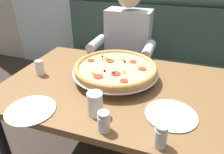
{
  "coord_description": "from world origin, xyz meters",
  "views": [
    {
      "loc": [
        0.34,
        -1.03,
        1.38
      ],
      "look_at": [
        -0.0,
        -0.03,
        0.79
      ],
      "focal_mm": 32.98,
      "sensor_mm": 36.0,
      "label": 1
    }
  ],
  "objects_px": {
    "dining_table": "(114,95)",
    "booth_bench": "(141,68)",
    "plate_near_left": "(171,114)",
    "patio_chair": "(64,20)",
    "plate_near_right": "(30,109)",
    "shaker_oregano": "(40,69)",
    "shaker_pepper_flakes": "(104,123)",
    "pizza": "(115,68)",
    "diner_main": "(125,47)",
    "drinking_glass": "(95,105)",
    "shaker_parmesan": "(160,137)"
  },
  "relations": [
    {
      "from": "booth_bench",
      "to": "diner_main",
      "type": "bearing_deg",
      "value": -112.79
    },
    {
      "from": "shaker_parmesan",
      "to": "patio_chair",
      "type": "height_order",
      "value": "patio_chair"
    },
    {
      "from": "dining_table",
      "to": "shaker_parmesan",
      "type": "xyz_separation_m",
      "value": [
        0.33,
        -0.4,
        0.13
      ]
    },
    {
      "from": "plate_near_left",
      "to": "patio_chair",
      "type": "distance_m",
      "value": 2.92
    },
    {
      "from": "diner_main",
      "to": "plate_near_right",
      "type": "relative_size",
      "value": 5.02
    },
    {
      "from": "plate_near_right",
      "to": "shaker_pepper_flakes",
      "type": "bearing_deg",
      "value": -1.63
    },
    {
      "from": "diner_main",
      "to": "plate_near_left",
      "type": "distance_m",
      "value": 0.97
    },
    {
      "from": "dining_table",
      "to": "shaker_pepper_flakes",
      "type": "height_order",
      "value": "shaker_pepper_flakes"
    },
    {
      "from": "shaker_parmesan",
      "to": "patio_chair",
      "type": "bearing_deg",
      "value": 127.8
    },
    {
      "from": "diner_main",
      "to": "plate_near_left",
      "type": "xyz_separation_m",
      "value": [
        0.47,
        -0.84,
        0.02
      ]
    },
    {
      "from": "dining_table",
      "to": "plate_near_left",
      "type": "bearing_deg",
      "value": -27.76
    },
    {
      "from": "shaker_parmesan",
      "to": "plate_near_left",
      "type": "xyz_separation_m",
      "value": [
        0.03,
        0.21,
        -0.03
      ]
    },
    {
      "from": "booth_bench",
      "to": "shaker_oregano",
      "type": "height_order",
      "value": "booth_bench"
    },
    {
      "from": "plate_near_left",
      "to": "patio_chair",
      "type": "relative_size",
      "value": 0.3
    },
    {
      "from": "shaker_oregano",
      "to": "patio_chair",
      "type": "distance_m",
      "value": 2.32
    },
    {
      "from": "booth_bench",
      "to": "pizza",
      "type": "height_order",
      "value": "booth_bench"
    },
    {
      "from": "diner_main",
      "to": "shaker_parmesan",
      "type": "xyz_separation_m",
      "value": [
        0.44,
        -1.06,
        0.06
      ]
    },
    {
      "from": "shaker_oregano",
      "to": "patio_chair",
      "type": "height_order",
      "value": "patio_chair"
    },
    {
      "from": "shaker_oregano",
      "to": "plate_near_right",
      "type": "relative_size",
      "value": 0.4
    },
    {
      "from": "plate_near_right",
      "to": "patio_chair",
      "type": "height_order",
      "value": "patio_chair"
    },
    {
      "from": "dining_table",
      "to": "shaker_parmesan",
      "type": "relative_size",
      "value": 12.68
    },
    {
      "from": "pizza",
      "to": "drinking_glass",
      "type": "xyz_separation_m",
      "value": [
        0.02,
        -0.37,
        -0.02
      ]
    },
    {
      "from": "pizza",
      "to": "shaker_parmesan",
      "type": "height_order",
      "value": "pizza"
    },
    {
      "from": "plate_near_right",
      "to": "patio_chair",
      "type": "bearing_deg",
      "value": 117.06
    },
    {
      "from": "booth_bench",
      "to": "diner_main",
      "type": "height_order",
      "value": "diner_main"
    },
    {
      "from": "plate_near_right",
      "to": "patio_chair",
      "type": "xyz_separation_m",
      "value": [
        -1.22,
        2.4,
        -0.21
      ]
    },
    {
      "from": "dining_table",
      "to": "diner_main",
      "type": "bearing_deg",
      "value": 99.68
    },
    {
      "from": "shaker_parmesan",
      "to": "diner_main",
      "type": "bearing_deg",
      "value": 112.62
    },
    {
      "from": "diner_main",
      "to": "drinking_glass",
      "type": "bearing_deg",
      "value": -83.25
    },
    {
      "from": "diner_main",
      "to": "drinking_glass",
      "type": "height_order",
      "value": "diner_main"
    },
    {
      "from": "patio_chair",
      "to": "shaker_pepper_flakes",
      "type": "bearing_deg",
      "value": -55.94
    },
    {
      "from": "dining_table",
      "to": "booth_bench",
      "type": "bearing_deg",
      "value": 90.0
    },
    {
      "from": "dining_table",
      "to": "plate_near_right",
      "type": "height_order",
      "value": "plate_near_right"
    },
    {
      "from": "drinking_glass",
      "to": "pizza",
      "type": "bearing_deg",
      "value": 92.39
    },
    {
      "from": "diner_main",
      "to": "plate_near_right",
      "type": "distance_m",
      "value": 1.06
    },
    {
      "from": "plate_near_left",
      "to": "drinking_glass",
      "type": "xyz_separation_m",
      "value": [
        -0.36,
        -0.11,
        0.04
      ]
    },
    {
      "from": "shaker_oregano",
      "to": "drinking_glass",
      "type": "height_order",
      "value": "drinking_glass"
    },
    {
      "from": "pizza",
      "to": "shaker_parmesan",
      "type": "distance_m",
      "value": 0.59
    },
    {
      "from": "shaker_pepper_flakes",
      "to": "diner_main",
      "type": "bearing_deg",
      "value": 100.39
    },
    {
      "from": "booth_bench",
      "to": "patio_chair",
      "type": "distance_m",
      "value": 1.9
    },
    {
      "from": "dining_table",
      "to": "shaker_pepper_flakes",
      "type": "distance_m",
      "value": 0.42
    },
    {
      "from": "shaker_pepper_flakes",
      "to": "pizza",
      "type": "bearing_deg",
      "value": 101.54
    },
    {
      "from": "pizza",
      "to": "patio_chair",
      "type": "xyz_separation_m",
      "value": [
        -1.53,
        1.95,
        -0.27
      ]
    },
    {
      "from": "shaker_parmesan",
      "to": "pizza",
      "type": "bearing_deg",
      "value": 125.9
    },
    {
      "from": "shaker_pepper_flakes",
      "to": "drinking_glass",
      "type": "xyz_separation_m",
      "value": [
        -0.08,
        0.09,
        0.01
      ]
    },
    {
      "from": "diner_main",
      "to": "plate_near_right",
      "type": "xyz_separation_m",
      "value": [
        -0.21,
        -1.03,
        0.02
      ]
    },
    {
      "from": "shaker_pepper_flakes",
      "to": "plate_near_left",
      "type": "xyz_separation_m",
      "value": [
        0.28,
        0.2,
        -0.03
      ]
    },
    {
      "from": "shaker_pepper_flakes",
      "to": "patio_chair",
      "type": "height_order",
      "value": "patio_chair"
    },
    {
      "from": "plate_near_left",
      "to": "plate_near_right",
      "type": "distance_m",
      "value": 0.71
    },
    {
      "from": "plate_near_left",
      "to": "plate_near_right",
      "type": "height_order",
      "value": "same"
    }
  ]
}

